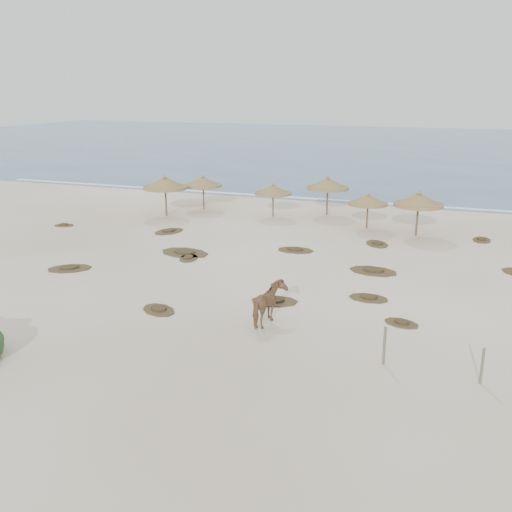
% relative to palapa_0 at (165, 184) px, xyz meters
% --- Properties ---
extents(ground, '(160.00, 160.00, 0.00)m').
position_rel_palapa_0_xyz_m(ground, '(11.92, -15.72, -2.39)').
color(ground, '#F9EACD').
rests_on(ground, ground).
extents(ocean, '(200.00, 100.00, 0.01)m').
position_rel_palapa_0_xyz_m(ocean, '(11.92, 59.28, -2.39)').
color(ocean, '#275175').
rests_on(ocean, ground).
extents(foam_line, '(70.00, 0.60, 0.01)m').
position_rel_palapa_0_xyz_m(foam_line, '(11.92, 10.28, -2.39)').
color(foam_line, silver).
rests_on(foam_line, ground).
extents(palapa_0, '(4.33, 4.33, 3.09)m').
position_rel_palapa_0_xyz_m(palapa_0, '(0.00, 0.00, 0.00)').
color(palapa_0, brown).
rests_on(palapa_0, ground).
extents(palapa_1, '(3.39, 3.39, 2.74)m').
position_rel_palapa_0_xyz_m(palapa_1, '(1.58, 3.15, -0.27)').
color(palapa_1, brown).
rests_on(palapa_1, ground).
extents(palapa_2, '(3.30, 3.30, 2.54)m').
position_rel_palapa_0_xyz_m(palapa_2, '(7.56, 2.44, -0.42)').
color(palapa_2, brown).
rests_on(palapa_2, ground).
extents(palapa_3, '(3.68, 3.68, 2.98)m').
position_rel_palapa_0_xyz_m(palapa_3, '(11.18, 4.36, -0.08)').
color(palapa_3, brown).
rests_on(palapa_3, ground).
extents(palapa_4, '(3.46, 3.46, 2.47)m').
position_rel_palapa_0_xyz_m(palapa_4, '(14.72, 1.04, -0.48)').
color(palapa_4, brown).
rests_on(palapa_4, ground).
extents(palapa_5, '(4.14, 4.14, 2.96)m').
position_rel_palapa_0_xyz_m(palapa_5, '(18.04, 0.14, -0.09)').
color(palapa_5, brown).
rests_on(palapa_5, ground).
extents(horse, '(1.05, 2.08, 1.71)m').
position_rel_palapa_0_xyz_m(horse, '(13.74, -16.73, -1.54)').
color(horse, '#8B5F3F').
rests_on(horse, ground).
extents(fence_post_near, '(0.13, 0.13, 1.37)m').
position_rel_palapa_0_xyz_m(fence_post_near, '(18.56, -18.66, -1.71)').
color(fence_post_near, '#675C4D').
rests_on(fence_post_near, ground).
extents(fence_post_far, '(0.11, 0.11, 1.23)m').
position_rel_palapa_0_xyz_m(fence_post_far, '(21.68, -18.95, -1.78)').
color(fence_post_far, '#675C4D').
rests_on(fence_post_far, ground).
extents(scrub_0, '(2.70, 2.42, 0.16)m').
position_rel_palapa_0_xyz_m(scrub_0, '(1.55, -13.41, -2.34)').
color(scrub_0, '#4D4022').
rests_on(scrub_0, ground).
extents(scrub_1, '(3.26, 2.40, 0.16)m').
position_rel_palapa_0_xyz_m(scrub_1, '(5.88, -8.65, -2.34)').
color(scrub_1, '#4D4022').
rests_on(scrub_1, ground).
extents(scrub_2, '(1.40, 1.80, 0.16)m').
position_rel_palapa_0_xyz_m(scrub_2, '(6.59, -9.57, -2.34)').
color(scrub_2, '#4D4022').
rests_on(scrub_2, ground).
extents(scrub_3, '(2.68, 1.90, 0.16)m').
position_rel_palapa_0_xyz_m(scrub_3, '(16.63, -8.39, -2.34)').
color(scrub_3, '#4D4022').
rests_on(scrub_3, ground).
extents(scrub_4, '(1.85, 1.26, 0.16)m').
position_rel_palapa_0_xyz_m(scrub_4, '(17.05, -12.46, -2.34)').
color(scrub_4, '#4D4022').
rests_on(scrub_4, ground).
extents(scrub_6, '(2.08, 2.58, 0.16)m').
position_rel_palapa_0_xyz_m(scrub_6, '(2.58, -4.42, -2.34)').
color(scrub_6, '#4D4022').
rests_on(scrub_6, ground).
extents(scrub_7, '(2.00, 2.29, 0.16)m').
position_rel_palapa_0_xyz_m(scrub_7, '(16.00, -2.90, -2.34)').
color(scrub_7, '#4D4022').
rests_on(scrub_7, ground).
extents(scrub_8, '(1.53, 1.18, 0.16)m').
position_rel_palapa_0_xyz_m(scrub_8, '(-5.07, -5.34, -2.34)').
color(scrub_8, '#4D4022').
rests_on(scrub_8, ground).
extents(scrub_9, '(2.34, 1.78, 0.16)m').
position_rel_palapa_0_xyz_m(scrub_9, '(13.17, -14.28, -2.34)').
color(scrub_9, '#4D4022').
rests_on(scrub_9, ground).
extents(scrub_10, '(1.19, 1.75, 0.16)m').
position_rel_palapa_0_xyz_m(scrub_10, '(22.02, 0.27, -2.34)').
color(scrub_10, '#4D4022').
rests_on(scrub_10, ground).
extents(scrub_11, '(2.08, 1.83, 0.16)m').
position_rel_palapa_0_xyz_m(scrub_11, '(8.86, -16.96, -2.34)').
color(scrub_11, '#4D4022').
rests_on(scrub_11, ground).
extents(scrub_12, '(1.65, 1.32, 0.16)m').
position_rel_palapa_0_xyz_m(scrub_12, '(18.76, -14.88, -2.34)').
color(scrub_12, '#4D4022').
rests_on(scrub_12, ground).
extents(scrub_13, '(2.20, 1.49, 0.16)m').
position_rel_palapa_0_xyz_m(scrub_13, '(11.72, -5.94, -2.34)').
color(scrub_13, '#4D4022').
rests_on(scrub_13, ground).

